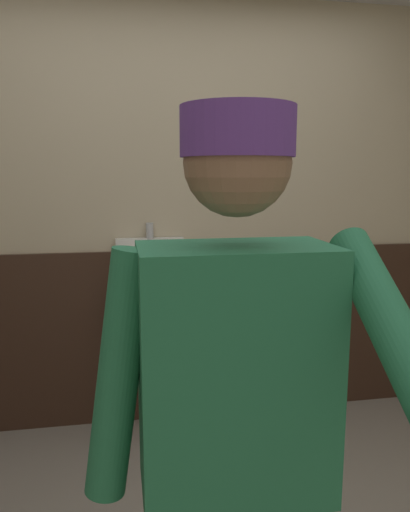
# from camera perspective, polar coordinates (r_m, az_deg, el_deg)

# --- Properties ---
(wall_back) EXTENTS (4.72, 0.12, 2.53)m
(wall_back) POSITION_cam_1_polar(r_m,az_deg,el_deg) (3.00, -3.84, 4.59)
(wall_back) COLOR beige
(wall_back) RESTS_ON ground_plane
(wainscot_band_back) EXTENTS (4.12, 0.03, 1.07)m
(wainscot_band_back) POSITION_cam_1_polar(r_m,az_deg,el_deg) (3.07, -3.53, -9.21)
(wainscot_band_back) COLOR #382319
(wainscot_band_back) RESTS_ON ground_plane
(urinal_solo) EXTENTS (0.40, 0.34, 1.24)m
(urinal_solo) POSITION_cam_1_polar(r_m,az_deg,el_deg) (2.85, -6.17, -5.66)
(urinal_solo) COLOR white
(urinal_solo) RESTS_ON ground_plane
(person) EXTENTS (0.64, 0.60, 1.66)m
(person) POSITION_cam_1_polar(r_m,az_deg,el_deg) (1.17, 3.57, -18.21)
(person) COLOR #2D3342
(person) RESTS_ON ground_plane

